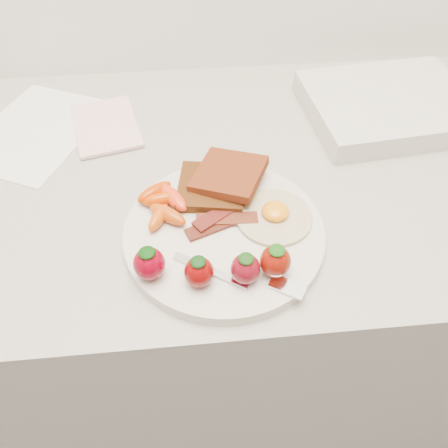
{
  "coord_description": "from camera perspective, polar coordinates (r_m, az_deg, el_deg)",
  "views": [
    {
      "loc": [
        -0.04,
        1.18,
        1.36
      ],
      "look_at": [
        -0.0,
        1.55,
        0.93
      ],
      "focal_mm": 35.0,
      "sensor_mm": 36.0,
      "label": 1
    }
  ],
  "objects": [
    {
      "name": "fried_egg",
      "position": [
        0.6,
        6.59,
        1.14
      ],
      "size": [
        0.11,
        0.11,
        0.02
      ],
      "color": "silver",
      "rests_on": "plate"
    },
    {
      "name": "strawberries",
      "position": [
        0.52,
        -1.04,
        -5.46
      ],
      "size": [
        0.19,
        0.05,
        0.05
      ],
      "color": "maroon",
      "rests_on": "plate"
    },
    {
      "name": "counter",
      "position": [
        1.05,
        -0.58,
        -11.08
      ],
      "size": [
        2.0,
        0.6,
        0.9
      ],
      "primitive_type": "cube",
      "color": "gray",
      "rests_on": "ground"
    },
    {
      "name": "notepad",
      "position": [
        0.8,
        -15.16,
        12.3
      ],
      "size": [
        0.14,
        0.17,
        0.01
      ],
      "primitive_type": "cube",
      "rotation": [
        0.0,
        0.0,
        0.23
      ],
      "color": "beige",
      "rests_on": "paper_sheet"
    },
    {
      "name": "paper_sheet",
      "position": [
        0.84,
        -23.41,
        11.12
      ],
      "size": [
        0.27,
        0.3,
        0.0
      ],
      "primitive_type": "cube",
      "rotation": [
        0.0,
        0.0,
        -0.43
      ],
      "color": "white",
      "rests_on": "counter"
    },
    {
      "name": "fork",
      "position": [
        0.53,
        2.77,
        -7.01
      ],
      "size": [
        0.16,
        0.08,
        0.0
      ],
      "color": "silver",
      "rests_on": "plate"
    },
    {
      "name": "toast_upper",
      "position": [
        0.63,
        0.65,
        6.51
      ],
      "size": [
        0.12,
        0.12,
        0.02
      ],
      "primitive_type": "cube",
      "rotation": [
        0.0,
        -0.1,
        -0.46
      ],
      "color": "#421B0F",
      "rests_on": "toast_lower"
    },
    {
      "name": "toast_lower",
      "position": [
        0.63,
        -1.67,
        4.83
      ],
      "size": [
        0.11,
        0.11,
        0.01
      ],
      "primitive_type": "cube",
      "rotation": [
        0.0,
        0.0,
        -0.16
      ],
      "color": "#3B220D",
      "rests_on": "plate"
    },
    {
      "name": "bacon_strips",
      "position": [
        0.59,
        -0.4,
        0.64
      ],
      "size": [
        0.1,
        0.08,
        0.01
      ],
      "color": "black",
      "rests_on": "plate"
    },
    {
      "name": "plate",
      "position": [
        0.59,
        -0.0,
        -1.21
      ],
      "size": [
        0.27,
        0.27,
        0.02
      ],
      "primitive_type": "cylinder",
      "color": "beige",
      "rests_on": "counter"
    },
    {
      "name": "baby_carrots",
      "position": [
        0.61,
        -7.86,
        2.7
      ],
      "size": [
        0.08,
        0.1,
        0.02
      ],
      "color": "#C53B00",
      "rests_on": "plate"
    },
    {
      "name": "appliance",
      "position": [
        0.85,
        20.73,
        14.27
      ],
      "size": [
        0.3,
        0.25,
        0.04
      ],
      "primitive_type": "cube",
      "rotation": [
        0.0,
        0.0,
        0.1
      ],
      "color": "beige",
      "rests_on": "counter"
    }
  ]
}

